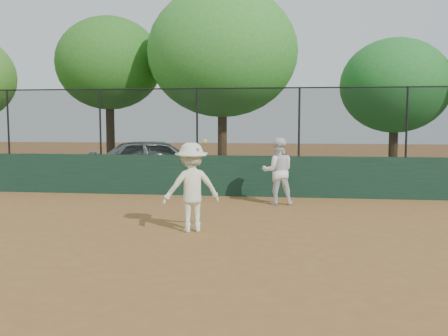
# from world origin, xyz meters

# --- Properties ---
(ground) EXTENTS (80.00, 80.00, 0.00)m
(ground) POSITION_xyz_m (0.00, 0.00, 0.00)
(ground) COLOR brown
(ground) RESTS_ON ground
(back_wall) EXTENTS (26.00, 0.20, 1.20)m
(back_wall) POSITION_xyz_m (0.00, 6.00, 0.60)
(back_wall) COLOR #173423
(back_wall) RESTS_ON ground
(grass_strip) EXTENTS (36.00, 12.00, 0.01)m
(grass_strip) POSITION_xyz_m (0.00, 12.00, 0.00)
(grass_strip) COLOR #2C4C17
(grass_strip) RESTS_ON ground
(parked_car) EXTENTS (5.15, 3.36, 1.63)m
(parked_car) POSITION_xyz_m (-2.34, 8.34, 0.82)
(parked_car) COLOR #9EA3A7
(parked_car) RESTS_ON ground
(player_second) EXTENTS (0.95, 0.79, 1.78)m
(player_second) POSITION_xyz_m (1.93, 4.70, 0.89)
(player_second) COLOR white
(player_second) RESTS_ON ground
(player_main) EXTENTS (1.33, 1.09, 1.88)m
(player_main) POSITION_xyz_m (0.27, 1.18, 0.90)
(player_main) COLOR #E4E8C5
(player_main) RESTS_ON ground
(fence_assembly) EXTENTS (26.00, 0.06, 2.00)m
(fence_assembly) POSITION_xyz_m (-0.03, 6.00, 2.24)
(fence_assembly) COLOR black
(fence_assembly) RESTS_ON back_wall
(tree_1) EXTENTS (4.50, 4.09, 6.58)m
(tree_1) POSITION_xyz_m (-5.35, 11.89, 4.62)
(tree_1) COLOR #3F2916
(tree_1) RESTS_ON ground
(tree_2) EXTENTS (5.77, 5.25, 7.34)m
(tree_2) POSITION_xyz_m (-0.36, 10.67, 4.84)
(tree_2) COLOR #4A301A
(tree_2) RESTS_ON ground
(tree_3) EXTENTS (4.39, 3.99, 5.53)m
(tree_3) POSITION_xyz_m (6.42, 12.32, 3.62)
(tree_3) COLOR #3A2413
(tree_3) RESTS_ON ground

